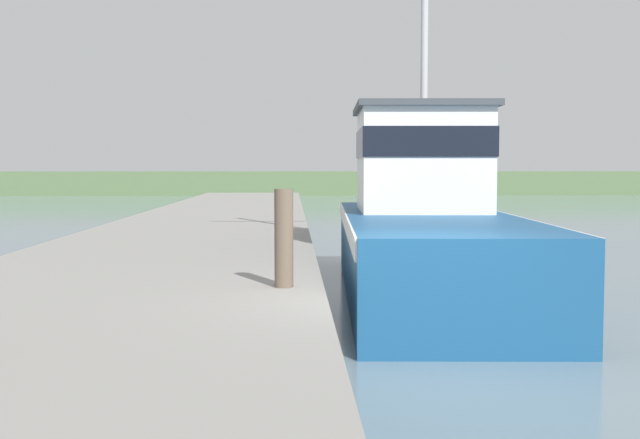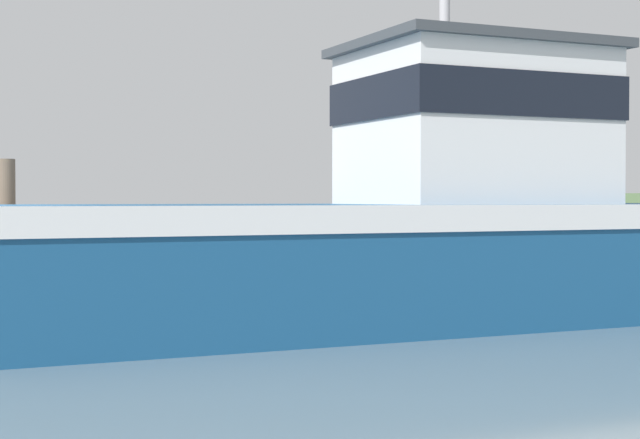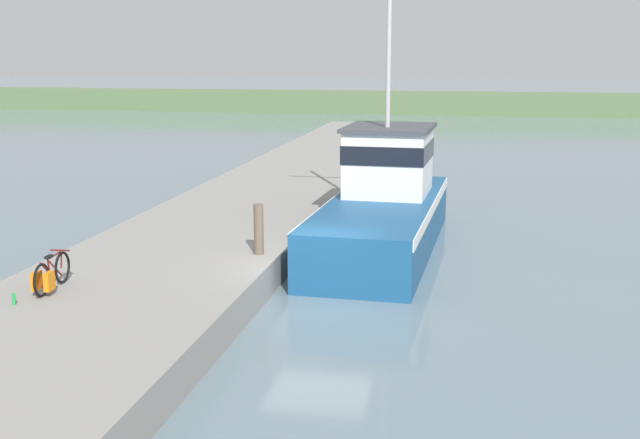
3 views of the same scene
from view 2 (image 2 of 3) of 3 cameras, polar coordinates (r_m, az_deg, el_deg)
fishing_boat_main at (r=12.84m, az=6.40°, el=-0.06°), size 3.52×12.08×9.59m
mooring_post at (r=13.61m, az=-17.81°, el=0.65°), size 0.25×0.25×1.29m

